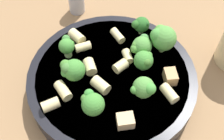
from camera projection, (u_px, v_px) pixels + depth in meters
ground_plane at (112, 87)px, 0.46m from camera, size 2.00×2.00×0.00m
pasta_bowl at (112, 80)px, 0.44m from camera, size 0.26×0.26×0.04m
broccoli_floret_0 at (72, 70)px, 0.41m from camera, size 0.03×0.04×0.04m
broccoli_floret_1 at (144, 88)px, 0.39m from camera, size 0.03×0.03×0.04m
broccoli_floret_2 at (162, 37)px, 0.44m from camera, size 0.04×0.04×0.05m
broccoli_floret_3 at (67, 46)px, 0.43m from camera, size 0.03×0.02×0.04m
broccoli_floret_4 at (141, 46)px, 0.44m from camera, size 0.03×0.04×0.03m
broccoli_floret_5 at (144, 60)px, 0.42m from camera, size 0.03×0.03×0.03m
broccoli_floret_6 at (141, 25)px, 0.47m from camera, size 0.03×0.03×0.03m
broccoli_floret_7 at (92, 103)px, 0.37m from camera, size 0.04×0.03×0.04m
rigatoni_0 at (52, 107)px, 0.39m from camera, size 0.02×0.03×0.02m
rigatoni_1 at (169, 93)px, 0.40m from camera, size 0.03×0.02×0.02m
rigatoni_2 at (63, 91)px, 0.40m from camera, size 0.03×0.02×0.02m
rigatoni_3 at (120, 66)px, 0.43m from camera, size 0.02×0.02×0.02m
rigatoni_4 at (77, 37)px, 0.46m from camera, size 0.03×0.02×0.02m
rigatoni_5 at (101, 85)px, 0.41m from camera, size 0.03×0.02×0.02m
rigatoni_6 at (90, 67)px, 0.43m from camera, size 0.03×0.02×0.02m
rigatoni_7 at (83, 47)px, 0.45m from camera, size 0.02×0.03×0.01m
rigatoni_8 at (118, 36)px, 0.47m from camera, size 0.03×0.01×0.01m
rigatoni_9 at (128, 56)px, 0.44m from camera, size 0.03×0.02×0.01m
chicken_chunk_0 at (170, 77)px, 0.41m from camera, size 0.03×0.03×0.02m
chicken_chunk_1 at (125, 121)px, 0.37m from camera, size 0.03×0.03×0.02m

